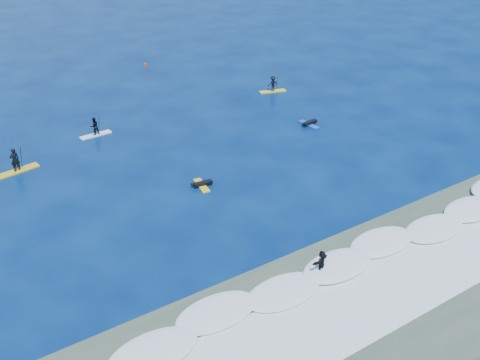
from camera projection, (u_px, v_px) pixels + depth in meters
ground at (234, 197)px, 38.86m from camera, size 160.00×160.00×0.00m
shallow_water at (371, 314)px, 28.67m from camera, size 90.00×13.00×0.01m
breaking_wave at (323, 273)px, 31.58m from camera, size 40.00×6.00×0.30m
whitewater at (358, 303)px, 29.40m from camera, size 34.00×5.00×0.02m
sup_paddler_left at (16, 163)px, 41.74m from camera, size 3.45×1.38×2.36m
sup_paddler_center at (95, 128)px, 47.42m from camera, size 2.84×0.83×1.97m
sup_paddler_right at (273, 85)px, 56.66m from camera, size 2.92×1.51×1.99m
prone_paddler_near at (202, 184)px, 40.13m from camera, size 1.71×2.20×0.45m
prone_paddler_far at (309, 123)px, 49.64m from camera, size 1.79×2.29×0.47m
wave_surfer at (321, 263)px, 31.07m from camera, size 2.20×1.07×1.53m
marker_buoy at (145, 65)px, 63.80m from camera, size 0.29×0.29×0.70m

